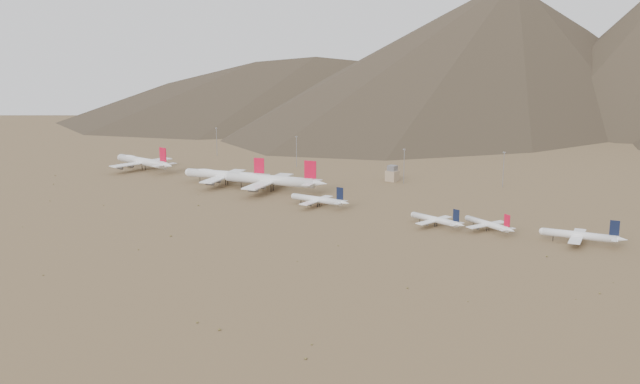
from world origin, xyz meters
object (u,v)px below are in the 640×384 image
Objects in this scene: widebody_east at (271,180)px; widebody_centre at (225,175)px; widebody_west at (143,161)px; control_tower at (392,174)px; narrowbody_a at (319,200)px; narrowbody_b at (436,220)px.

widebody_centre is at bearing 169.13° from widebody_east.
widebody_west is 5.96× the size of control_tower.
widebody_east is 58.30m from narrowbody_a.
control_tower is at bearing 142.51° from narrowbody_b.
widebody_west is 0.92× the size of widebody_east.
narrowbody_b is at bearing -47.77° from control_tower.
narrowbody_a is (192.05, -16.49, -2.67)m from widebody_west.
narrowbody_b is at bearing -21.49° from widebody_centre.
widebody_centre reaches higher than control_tower.
narrowbody_b is 3.13× the size of control_tower.
widebody_centre is 180.41m from narrowbody_b.
widebody_east reaches higher than widebody_centre.
narrowbody_a is 82.89m from narrowbody_b.
narrowbody_a is (55.52, -17.45, -3.49)m from widebody_east.
widebody_centre reaches higher than narrowbody_a.
widebody_west is 192.78m from narrowbody_a.
widebody_west reaches higher than narrowbody_a.
widebody_east is (136.53, 0.96, 0.81)m from widebody_west.
widebody_east is at bearing -13.40° from widebody_centre.
widebody_east is (41.46, 2.70, 0.78)m from widebody_centre.
narrowbody_a is (96.98, -14.75, -2.70)m from widebody_centre.
widebody_west is at bearing -172.94° from narrowbody_b.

